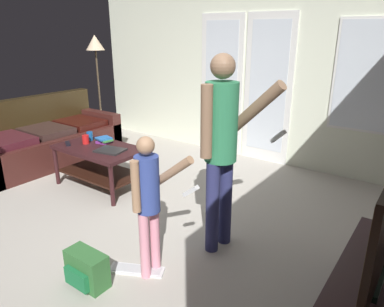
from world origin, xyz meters
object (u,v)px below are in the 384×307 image
at_px(floor_lamp, 96,51).
at_px(person_child, 149,196).
at_px(cup_near_edge, 90,136).
at_px(book_stack, 104,140).
at_px(backpack, 86,269).
at_px(loose_keyboard, 137,270).
at_px(person_adult, 222,139).
at_px(coffee_table, 100,158).
at_px(cup_by_laptop, 86,139).
at_px(tv_remote_black, 68,144).
at_px(leather_couch, 45,141).
at_px(laptop_closed, 110,150).

bearing_deg(floor_lamp, person_child, -35.10).
xyz_separation_m(cup_near_edge, book_stack, (0.22, 0.04, -0.02)).
relative_size(backpack, loose_keyboard, 0.75).
distance_m(cup_near_edge, book_stack, 0.22).
relative_size(person_adult, floor_lamp, 0.94).
relative_size(person_child, book_stack, 5.03).
relative_size(coffee_table, person_adult, 0.65).
bearing_deg(person_adult, floor_lamp, 154.45).
height_order(cup_near_edge, cup_by_laptop, cup_near_edge).
height_order(person_adult, backpack, person_adult).
distance_m(backpack, cup_near_edge, 2.17).
xyz_separation_m(cup_near_edge, tv_remote_black, (-0.09, -0.27, -0.05)).
height_order(coffee_table, person_adult, person_adult).
height_order(leather_couch, floor_lamp, floor_lamp).
bearing_deg(loose_keyboard, cup_near_edge, 149.91).
bearing_deg(leather_couch, cup_near_edge, 0.04).
height_order(leather_couch, person_adult, person_adult).
bearing_deg(floor_lamp, loose_keyboard, -36.75).
bearing_deg(cup_by_laptop, leather_couch, 174.15).
height_order(person_child, cup_by_laptop, person_child).
relative_size(person_child, backpack, 3.33).
xyz_separation_m(backpack, loose_keyboard, (0.19, 0.33, -0.12)).
bearing_deg(backpack, laptop_closed, 131.31).
distance_m(person_adult, laptop_closed, 1.71).
relative_size(person_adult, cup_by_laptop, 15.68).
height_order(backpack, loose_keyboard, backpack).
bearing_deg(backpack, tv_remote_black, 147.01).
distance_m(person_child, loose_keyboard, 0.68).
height_order(floor_lamp, book_stack, floor_lamp).
bearing_deg(laptop_closed, leather_couch, 163.31).
bearing_deg(tv_remote_black, floor_lamp, 158.67).
distance_m(coffee_table, cup_by_laptop, 0.31).
distance_m(leather_couch, person_child, 3.16).
bearing_deg(cup_near_edge, backpack, -40.35).
relative_size(coffee_table, backpack, 3.19).
relative_size(coffee_table, cup_by_laptop, 10.18).
bearing_deg(person_child, coffee_table, 151.58).
bearing_deg(coffee_table, floor_lamp, 139.32).
height_order(coffee_table, laptop_closed, laptop_closed).
relative_size(laptop_closed, cup_by_laptop, 3.00).
xyz_separation_m(coffee_table, backpack, (1.32, -1.27, -0.24)).
distance_m(leather_couch, person_adult, 3.30).
bearing_deg(person_child, cup_by_laptop, 154.80).
bearing_deg(person_child, backpack, -128.03).
distance_m(person_child, laptop_closed, 1.64).
relative_size(floor_lamp, cup_near_edge, 15.68).
bearing_deg(backpack, coffee_table, 136.16).
xyz_separation_m(loose_keyboard, tv_remote_black, (-1.90, 0.78, 0.51)).
height_order(person_adult, cup_by_laptop, person_adult).
bearing_deg(book_stack, loose_keyboard, -34.36).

